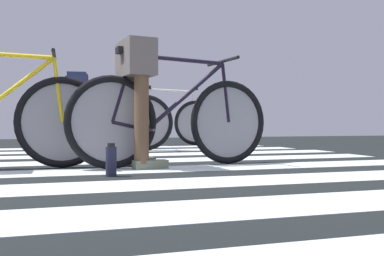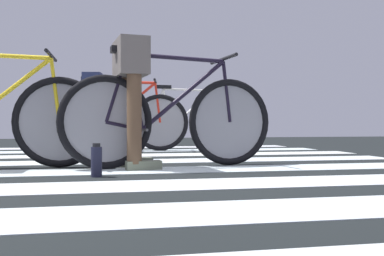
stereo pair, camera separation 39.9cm
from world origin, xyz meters
The scene contains 8 objects.
ground centered at (0.00, 0.00, 0.01)m, with size 18.00×14.00×0.02m.
crosswalk_markings centered at (0.01, 0.24, 0.02)m, with size 5.41×5.76×0.00m.
bicycle_1_of_4 centered at (0.42, 0.08, 0.41)m, with size 1.73×0.52×0.93m.
cyclist_1_of_4 centered at (0.11, 0.04, 0.66)m, with size 0.36×0.44×0.99m.
bicycle_3_of_4 centered at (0.06, 2.21, 0.41)m, with size 1.73×0.52×0.93m.
cyclist_3_of_4 centered at (-0.25, 2.25, 0.65)m, with size 0.36×0.44×0.97m.
bicycle_4_of_4 centered at (1.10, 3.29, 0.41)m, with size 1.74×0.52×0.93m.
water_bottle centered at (-0.14, -0.44, 0.12)m, with size 0.07×0.07×0.22m.
Camera 1 is at (-0.45, -3.30, 0.37)m, focal length 40.43 mm.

